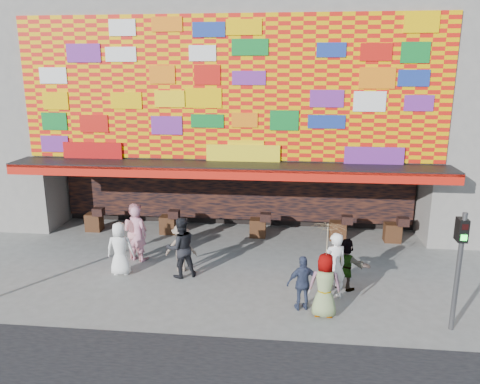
{
  "coord_description": "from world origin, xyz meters",
  "views": [
    {
      "loc": [
        2.13,
        -12.29,
        6.17
      ],
      "look_at": [
        0.6,
        2.0,
        2.43
      ],
      "focal_mm": 35.0,
      "sensor_mm": 36.0,
      "label": 1
    }
  ],
  "objects_px": {
    "ped_c": "(181,247)",
    "ped_e": "(303,283)",
    "ped_b": "(137,234)",
    "ped_i": "(135,231)",
    "parasol": "(327,239)",
    "ped_a": "(120,249)",
    "ped_d": "(181,248)",
    "ped_h": "(334,266)",
    "ped_f": "(345,264)",
    "signal_right": "(460,259)",
    "ped_g": "(325,285)"
  },
  "relations": [
    {
      "from": "ped_c",
      "to": "parasol",
      "type": "distance_m",
      "value": 4.79
    },
    {
      "from": "ped_e",
      "to": "ped_f",
      "type": "xyz_separation_m",
      "value": [
        1.24,
        1.36,
        0.02
      ]
    },
    {
      "from": "ped_b",
      "to": "ped_f",
      "type": "xyz_separation_m",
      "value": [
        6.62,
        -1.37,
        -0.18
      ]
    },
    {
      "from": "ped_c",
      "to": "ped_i",
      "type": "distance_m",
      "value": 2.23
    },
    {
      "from": "ped_d",
      "to": "ped_g",
      "type": "bearing_deg",
      "value": 145.76
    },
    {
      "from": "ped_b",
      "to": "ped_h",
      "type": "height_order",
      "value": "ped_h"
    },
    {
      "from": "ped_c",
      "to": "ped_f",
      "type": "bearing_deg",
      "value": 149.16
    },
    {
      "from": "ped_c",
      "to": "ped_e",
      "type": "height_order",
      "value": "ped_c"
    },
    {
      "from": "ped_f",
      "to": "ped_c",
      "type": "bearing_deg",
      "value": 33.3
    },
    {
      "from": "ped_g",
      "to": "ped_f",
      "type": "bearing_deg",
      "value": -110.59
    },
    {
      "from": "ped_i",
      "to": "parasol",
      "type": "bearing_deg",
      "value": 172.08
    },
    {
      "from": "ped_b",
      "to": "ped_d",
      "type": "height_order",
      "value": "ped_b"
    },
    {
      "from": "ped_d",
      "to": "parasol",
      "type": "height_order",
      "value": "parasol"
    },
    {
      "from": "ped_d",
      "to": "ped_h",
      "type": "bearing_deg",
      "value": 158.29
    },
    {
      "from": "ped_d",
      "to": "ped_a",
      "type": "bearing_deg",
      "value": 9.23
    },
    {
      "from": "ped_d",
      "to": "ped_i",
      "type": "height_order",
      "value": "ped_i"
    },
    {
      "from": "ped_g",
      "to": "ped_b",
      "type": "bearing_deg",
      "value": -24.67
    },
    {
      "from": "ped_b",
      "to": "ped_e",
      "type": "bearing_deg",
      "value": 170.74
    },
    {
      "from": "signal_right",
      "to": "ped_f",
      "type": "xyz_separation_m",
      "value": [
        -2.39,
        1.97,
        -1.09
      ]
    },
    {
      "from": "ped_a",
      "to": "ped_e",
      "type": "distance_m",
      "value": 5.81
    },
    {
      "from": "ped_i",
      "to": "ped_e",
      "type": "bearing_deg",
      "value": 172.08
    },
    {
      "from": "ped_i",
      "to": "ped_b",
      "type": "bearing_deg",
      "value": 142.08
    },
    {
      "from": "signal_right",
      "to": "ped_e",
      "type": "relative_size",
      "value": 2.0
    },
    {
      "from": "ped_d",
      "to": "ped_h",
      "type": "height_order",
      "value": "ped_h"
    },
    {
      "from": "ped_d",
      "to": "ped_e",
      "type": "height_order",
      "value": "ped_d"
    },
    {
      "from": "ped_a",
      "to": "ped_d",
      "type": "xyz_separation_m",
      "value": [
        1.81,
        0.46,
        -0.08
      ]
    },
    {
      "from": "signal_right",
      "to": "ped_i",
      "type": "xyz_separation_m",
      "value": [
        -9.13,
        3.54,
        -0.9
      ]
    },
    {
      "from": "ped_h",
      "to": "ped_i",
      "type": "xyz_separation_m",
      "value": [
        -6.37,
        2.19,
        0.01
      ]
    },
    {
      "from": "ped_c",
      "to": "signal_right",
      "type": "bearing_deg",
      "value": 135.41
    },
    {
      "from": "ped_c",
      "to": "ped_f",
      "type": "height_order",
      "value": "ped_c"
    },
    {
      "from": "ped_c",
      "to": "ped_d",
      "type": "bearing_deg",
      "value": -103.61
    },
    {
      "from": "ped_a",
      "to": "parasol",
      "type": "height_order",
      "value": "parasol"
    },
    {
      "from": "ped_f",
      "to": "parasol",
      "type": "xyz_separation_m",
      "value": [
        -0.69,
        -1.64,
        1.34
      ]
    },
    {
      "from": "ped_c",
      "to": "ped_b",
      "type": "bearing_deg",
      "value": -58.79
    },
    {
      "from": "signal_right",
      "to": "ped_h",
      "type": "relative_size",
      "value": 1.56
    },
    {
      "from": "signal_right",
      "to": "ped_e",
      "type": "xyz_separation_m",
      "value": [
        -3.63,
        0.62,
        -1.11
      ]
    },
    {
      "from": "ped_e",
      "to": "ped_g",
      "type": "bearing_deg",
      "value": 135.71
    },
    {
      "from": "ped_e",
      "to": "parasol",
      "type": "xyz_separation_m",
      "value": [
        0.54,
        -0.29,
        1.36
      ]
    },
    {
      "from": "ped_a",
      "to": "ped_i",
      "type": "xyz_separation_m",
      "value": [
        0.07,
        1.28,
        0.12
      ]
    },
    {
      "from": "ped_f",
      "to": "parasol",
      "type": "height_order",
      "value": "parasol"
    },
    {
      "from": "signal_right",
      "to": "ped_a",
      "type": "relative_size",
      "value": 1.78
    },
    {
      "from": "ped_d",
      "to": "parasol",
      "type": "distance_m",
      "value": 5.11
    },
    {
      "from": "signal_right",
      "to": "ped_g",
      "type": "bearing_deg",
      "value": 173.92
    },
    {
      "from": "signal_right",
      "to": "ped_h",
      "type": "distance_m",
      "value": 3.21
    },
    {
      "from": "ped_g",
      "to": "ped_e",
      "type": "bearing_deg",
      "value": -25.69
    },
    {
      "from": "ped_b",
      "to": "ped_c",
      "type": "xyz_separation_m",
      "value": [
        1.72,
        -1.06,
        -0.0
      ]
    },
    {
      "from": "signal_right",
      "to": "ped_b",
      "type": "relative_size",
      "value": 1.59
    },
    {
      "from": "ped_e",
      "to": "parasol",
      "type": "bearing_deg",
      "value": 135.71
    },
    {
      "from": "ped_b",
      "to": "ped_c",
      "type": "bearing_deg",
      "value": 166.0
    },
    {
      "from": "ped_b",
      "to": "ped_i",
      "type": "height_order",
      "value": "ped_i"
    }
  ]
}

